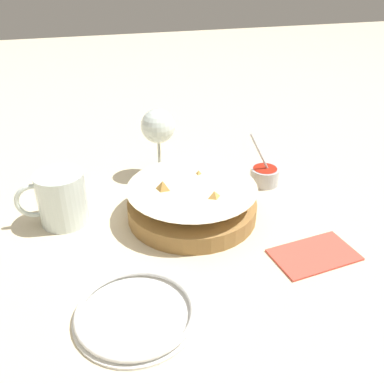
% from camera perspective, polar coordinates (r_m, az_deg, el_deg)
% --- Properties ---
extents(ground_plane, '(4.00, 4.00, 0.00)m').
position_cam_1_polar(ground_plane, '(0.85, 2.64, -3.85)').
color(ground_plane, beige).
extents(food_basket, '(0.26, 0.26, 0.09)m').
position_cam_1_polar(food_basket, '(0.84, 0.00, -1.45)').
color(food_basket, olive).
rests_on(food_basket, ground_plane).
extents(sauce_cup, '(0.08, 0.07, 0.13)m').
position_cam_1_polar(sauce_cup, '(0.98, 9.64, 2.26)').
color(sauce_cup, '#B7B7BC').
rests_on(sauce_cup, ground_plane).
extents(wine_glass, '(0.08, 0.08, 0.16)m').
position_cam_1_polar(wine_glass, '(0.97, -4.55, 8.48)').
color(wine_glass, silver).
rests_on(wine_glass, ground_plane).
extents(beer_mug, '(0.13, 0.09, 0.10)m').
position_cam_1_polar(beer_mug, '(0.86, -16.99, -1.03)').
color(beer_mug, silver).
rests_on(beer_mug, ground_plane).
extents(side_plate, '(0.18, 0.18, 0.01)m').
position_cam_1_polar(side_plate, '(0.65, -7.54, -15.74)').
color(side_plate, white).
rests_on(side_plate, ground_plane).
extents(napkin, '(0.16, 0.11, 0.01)m').
position_cam_1_polar(napkin, '(0.79, 15.99, -7.93)').
color(napkin, '#DB4C3D').
rests_on(napkin, ground_plane).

